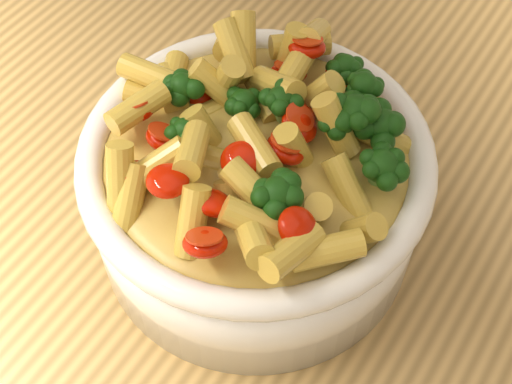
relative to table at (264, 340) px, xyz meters
The scene contains 3 objects.
table is the anchor object (origin of this frame).
serving_bowl 0.16m from the table, 131.29° to the left, with size 0.24×0.24×0.10m.
pasta_salad 0.22m from the table, 131.29° to the left, with size 0.19×0.19×0.04m.
Camera 1 is at (0.13, -0.21, 1.36)m, focal length 50.00 mm.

